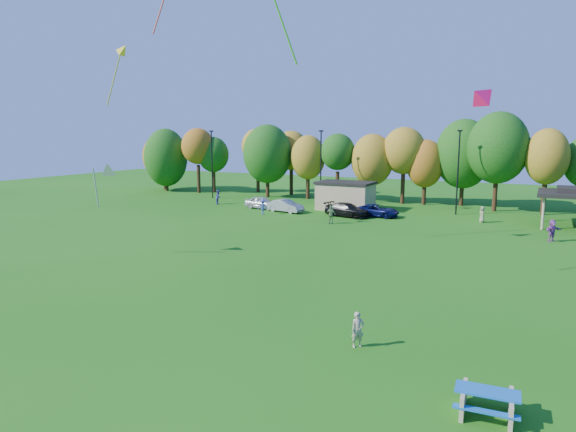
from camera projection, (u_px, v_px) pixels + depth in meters
The scene contains 18 objects.
ground at pixel (248, 345), 21.40m from camera, with size 160.00×160.00×0.00m, color #19600F.
tree_line at pixel (439, 157), 60.97m from camera, with size 93.57×10.55×11.15m.
lamp_posts at pixel (458, 169), 54.93m from camera, with size 64.50×0.25×9.09m.
utility_building at pixel (346, 196), 59.06m from camera, with size 6.30×4.30×3.25m.
picnic_table at pixel (487, 401), 15.99m from camera, with size 2.02×1.71×0.83m.
kite_flyer at pixel (358, 330), 21.09m from camera, with size 0.55×0.36×1.50m, color tan.
car_a at pixel (262, 203), 59.86m from camera, with size 1.72×4.27×1.46m, color silver.
car_b at pixel (286, 206), 57.29m from camera, with size 1.49×4.27×1.41m, color #9E9EA3.
car_c at pixel (377, 211), 54.16m from camera, with size 2.15×4.65×1.29m, color #0C114A.
car_d at pixel (347, 210), 54.16m from camera, with size 2.03×4.99×1.45m, color black.
far_person_0 at pixel (482, 214), 50.59m from camera, with size 0.79×0.52×1.62m, color gray.
far_person_1 at pixel (552, 231), 41.71m from camera, with size 1.69×0.54×1.82m, color #A348AD.
far_person_2 at pixel (331, 215), 49.93m from camera, with size 1.06×0.44×1.80m, color #638954.
far_person_3 at pixel (218, 197), 63.72m from camera, with size 0.86×0.67×1.76m, color #554BA6.
far_person_4 at pixel (263, 207), 55.58m from camera, with size 1.09×0.63×1.69m, color #4C5AA8.
kite_1 at pixel (108, 168), 35.93m from camera, with size 1.83×2.17×3.55m.
kite_2 at pixel (485, 95), 20.85m from camera, with size 1.56×1.63×1.32m.
kite_8 at pixel (122, 51), 43.78m from camera, with size 3.14×1.29×5.30m.
Camera 1 is at (10.66, -17.32, 8.74)m, focal length 32.00 mm.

